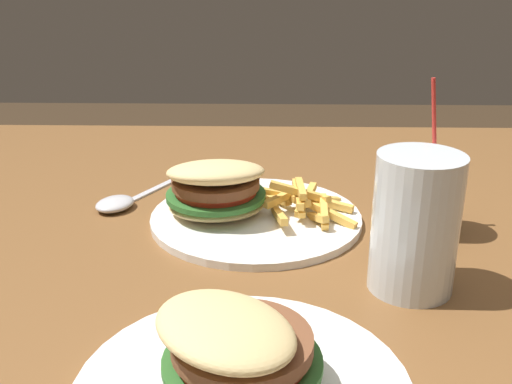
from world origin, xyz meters
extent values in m
cube|color=brown|center=(0.00, 0.00, 0.73)|extent=(1.64, 1.16, 0.03)
cylinder|color=white|center=(-0.01, -0.10, 0.75)|extent=(0.28, 0.28, 0.01)
ellipsoid|color=#E0C17F|center=(0.04, -0.10, 0.76)|extent=(0.14, 0.12, 0.02)
cylinder|color=#2D6628|center=(0.04, -0.10, 0.78)|extent=(0.14, 0.14, 0.01)
cylinder|color=red|center=(0.04, -0.10, 0.79)|extent=(0.12, 0.12, 0.01)
cylinder|color=brown|center=(0.04, -0.10, 0.80)|extent=(0.13, 0.13, 0.01)
ellipsoid|color=#E0C17F|center=(0.04, -0.09, 0.82)|extent=(0.14, 0.12, 0.04)
cube|color=gold|center=(-0.09, -0.07, 0.76)|extent=(0.02, 0.06, 0.03)
cube|color=gold|center=(-0.03, -0.14, 0.76)|extent=(0.06, 0.04, 0.02)
cube|color=gold|center=(-0.05, -0.15, 0.76)|extent=(0.07, 0.02, 0.02)
cube|color=gold|center=(-0.09, -0.08, 0.77)|extent=(0.01, 0.06, 0.03)
cube|color=gold|center=(-0.06, -0.10, 0.78)|extent=(0.02, 0.07, 0.03)
cube|color=gold|center=(-0.06, -0.10, 0.79)|extent=(0.07, 0.01, 0.03)
cube|color=gold|center=(-0.07, -0.11, 0.77)|extent=(0.03, 0.08, 0.02)
cube|color=gold|center=(-0.07, -0.10, 0.79)|extent=(0.01, 0.06, 0.01)
cube|color=gold|center=(-0.08, -0.12, 0.77)|extent=(0.06, 0.08, 0.03)
cube|color=gold|center=(-0.04, -0.11, 0.78)|extent=(0.05, 0.05, 0.01)
cube|color=gold|center=(-0.07, -0.09, 0.78)|extent=(0.02, 0.06, 0.02)
cube|color=gold|center=(-0.10, -0.12, 0.76)|extent=(0.07, 0.05, 0.01)
cube|color=gold|center=(-0.09, -0.14, 0.76)|extent=(0.06, 0.04, 0.03)
cube|color=gold|center=(-0.10, -0.08, 0.77)|extent=(0.08, 0.06, 0.03)
cube|color=gold|center=(-0.06, -0.10, 0.77)|extent=(0.03, 0.06, 0.02)
cube|color=gold|center=(-0.03, -0.14, 0.76)|extent=(0.05, 0.06, 0.02)
cube|color=gold|center=(-0.04, -0.08, 0.76)|extent=(0.02, 0.09, 0.03)
cylinder|color=silver|center=(-0.17, 0.07, 0.82)|extent=(0.09, 0.09, 0.15)
cylinder|color=#C67F23|center=(-0.17, 0.07, 0.81)|extent=(0.08, 0.08, 0.14)
cylinder|color=silver|center=(-0.23, -0.07, 0.80)|extent=(0.07, 0.07, 0.10)
cylinder|color=#EFA819|center=(-0.23, -0.07, 0.78)|extent=(0.06, 0.06, 0.08)
cylinder|color=red|center=(-0.23, -0.09, 0.84)|extent=(0.03, 0.01, 0.19)
ellipsoid|color=silver|center=(0.19, -0.14, 0.75)|extent=(0.07, 0.07, 0.02)
cube|color=silver|center=(0.14, -0.21, 0.75)|extent=(0.07, 0.12, 0.00)
ellipsoid|color=#E0C17F|center=(-0.01, 0.24, 0.76)|extent=(0.15, 0.15, 0.02)
cylinder|color=#2D6628|center=(-0.01, 0.24, 0.78)|extent=(0.18, 0.18, 0.01)
cylinder|color=red|center=(-0.01, 0.24, 0.78)|extent=(0.14, 0.14, 0.01)
cylinder|color=brown|center=(-0.01, 0.24, 0.79)|extent=(0.15, 0.15, 0.01)
ellipsoid|color=#E0C17F|center=(0.01, 0.25, 0.81)|extent=(0.15, 0.16, 0.04)
camera|label=1|loc=(-0.02, 0.62, 1.07)|focal=42.00mm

